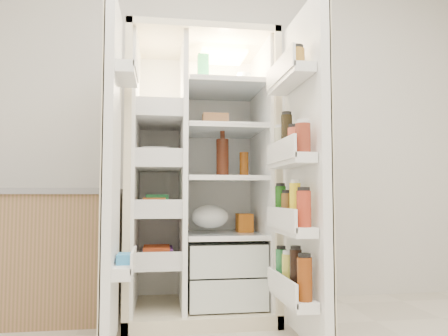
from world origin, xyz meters
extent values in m
cube|color=silver|center=(0.00, 2.00, 1.35)|extent=(4.00, 0.02, 2.70)
cube|color=beige|center=(-0.18, 1.93, 0.90)|extent=(0.92, 0.04, 1.80)
cube|color=beige|center=(-0.62, 1.60, 0.90)|extent=(0.04, 0.70, 1.80)
cube|color=beige|center=(0.26, 1.60, 0.90)|extent=(0.04, 0.70, 1.80)
cube|color=beige|center=(-0.18, 1.60, 1.78)|extent=(0.92, 0.70, 0.04)
cube|color=beige|center=(-0.18, 1.60, 0.04)|extent=(0.92, 0.70, 0.08)
cube|color=white|center=(-0.18, 1.90, 0.92)|extent=(0.84, 0.02, 1.68)
cube|color=white|center=(-0.59, 1.60, 0.92)|extent=(0.02, 0.62, 1.68)
cube|color=white|center=(0.23, 1.60, 0.92)|extent=(0.02, 0.62, 1.68)
cube|color=white|center=(-0.29, 1.60, 0.92)|extent=(0.03, 0.62, 1.68)
cube|color=silver|center=(-0.02, 1.58, 0.18)|extent=(0.47, 0.52, 0.19)
cube|color=silver|center=(-0.02, 1.58, 0.39)|extent=(0.47, 0.52, 0.19)
cube|color=#FFD18C|center=(-0.02, 1.65, 1.72)|extent=(0.30, 0.30, 0.02)
cube|color=silver|center=(-0.44, 1.60, 0.35)|extent=(0.28, 0.58, 0.02)
cube|color=silver|center=(-0.44, 1.60, 0.65)|extent=(0.28, 0.58, 0.02)
cube|color=silver|center=(-0.44, 1.60, 0.95)|extent=(0.28, 0.58, 0.02)
cube|color=silver|center=(-0.44, 1.60, 1.25)|extent=(0.28, 0.58, 0.02)
cube|color=white|center=(-0.02, 1.60, 0.52)|extent=(0.49, 0.58, 0.01)
cube|color=white|center=(-0.02, 1.60, 0.88)|extent=(0.49, 0.58, 0.01)
cube|color=white|center=(-0.02, 1.60, 1.20)|extent=(0.49, 0.58, 0.02)
cube|color=white|center=(-0.02, 1.60, 1.48)|extent=(0.49, 0.58, 0.02)
cube|color=#BF421B|center=(-0.44, 1.60, 0.41)|extent=(0.16, 0.20, 0.10)
cube|color=#227F40|center=(-0.44, 1.60, 0.72)|extent=(0.14, 0.18, 0.12)
cube|color=silver|center=(-0.44, 1.60, 0.99)|extent=(0.20, 0.22, 0.07)
cube|color=yellow|center=(-0.44, 1.60, 1.33)|extent=(0.15, 0.16, 0.14)
cube|color=#632F8F|center=(-0.44, 1.60, 0.40)|extent=(0.18, 0.20, 0.09)
cube|color=orange|center=(-0.44, 1.60, 0.71)|extent=(0.14, 0.18, 0.10)
cube|color=white|center=(-0.44, 1.60, 1.02)|extent=(0.16, 0.16, 0.12)
sphere|color=orange|center=(-0.15, 1.50, 0.12)|extent=(0.07, 0.07, 0.07)
sphere|color=orange|center=(-0.06, 1.54, 0.12)|extent=(0.07, 0.07, 0.07)
sphere|color=orange|center=(0.04, 1.50, 0.12)|extent=(0.07, 0.07, 0.07)
sphere|color=orange|center=(-0.10, 1.64, 0.12)|extent=(0.07, 0.07, 0.07)
ellipsoid|color=#426D24|center=(-0.02, 1.60, 0.40)|extent=(0.26, 0.24, 0.11)
cylinder|color=#461C0F|center=(-0.03, 1.54, 1.01)|extent=(0.08, 0.08, 0.25)
cylinder|color=#75380D|center=(0.11, 1.54, 0.97)|extent=(0.06, 0.06, 0.17)
cube|color=#23814B|center=(-0.16, 1.55, 1.59)|extent=(0.07, 0.07, 0.21)
cylinder|color=white|center=(0.11, 1.54, 1.53)|extent=(0.10, 0.10, 0.09)
cylinder|color=olive|center=(-0.03, 1.72, 1.53)|extent=(0.06, 0.06, 0.08)
cube|color=white|center=(0.08, 1.61, 1.23)|extent=(0.22, 0.09, 0.05)
cube|color=#B27547|center=(-0.08, 1.57, 1.26)|extent=(0.17, 0.09, 0.10)
ellipsoid|color=silver|center=(-0.11, 1.60, 0.60)|extent=(0.24, 0.22, 0.15)
cube|color=orange|center=(0.14, 1.68, 0.59)|extent=(0.10, 0.12, 0.12)
cube|color=white|center=(-0.68, 1.05, 0.90)|extent=(0.05, 0.40, 1.72)
cube|color=beige|center=(-0.70, 1.05, 0.90)|extent=(0.01, 0.40, 1.72)
cube|color=white|center=(-0.61, 1.05, 0.40)|extent=(0.09, 0.32, 0.06)
cube|color=white|center=(-0.61, 1.05, 1.40)|extent=(0.09, 0.32, 0.06)
cube|color=#338CCC|center=(-0.61, 1.05, 0.43)|extent=(0.07, 0.12, 0.10)
cube|color=white|center=(0.32, 0.96, 0.90)|extent=(0.05, 0.58, 1.72)
cube|color=beige|center=(0.35, 0.96, 0.90)|extent=(0.01, 0.58, 1.72)
cube|color=white|center=(0.24, 0.96, 0.26)|extent=(0.11, 0.50, 0.05)
cube|color=white|center=(0.24, 0.96, 0.60)|extent=(0.11, 0.50, 0.05)
cube|color=white|center=(0.24, 0.96, 0.95)|extent=(0.11, 0.50, 0.05)
cube|color=white|center=(0.24, 0.96, 1.38)|extent=(0.11, 0.50, 0.05)
cylinder|color=#75310D|center=(0.24, 0.76, 0.39)|extent=(0.07, 0.07, 0.20)
cylinder|color=black|center=(0.24, 0.89, 0.40)|extent=(0.06, 0.06, 0.22)
cylinder|color=#D4CC46|center=(0.24, 1.02, 0.38)|extent=(0.06, 0.06, 0.18)
cylinder|color=#28783F|center=(0.24, 1.15, 0.38)|extent=(0.06, 0.06, 0.19)
cylinder|color=#A7301B|center=(0.24, 0.76, 0.71)|extent=(0.07, 0.07, 0.17)
cylinder|color=yellow|center=(0.24, 0.89, 0.73)|extent=(0.06, 0.06, 0.21)
cylinder|color=brown|center=(0.24, 1.02, 0.70)|extent=(0.07, 0.07, 0.16)
cylinder|color=#174E11|center=(0.24, 1.15, 0.72)|extent=(0.06, 0.06, 0.20)
cylinder|color=maroon|center=(0.24, 0.76, 1.04)|extent=(0.07, 0.07, 0.14)
cylinder|color=#CC5134|center=(0.24, 0.89, 1.04)|extent=(0.07, 0.07, 0.14)
cylinder|color=black|center=(0.24, 1.02, 1.09)|extent=(0.06, 0.06, 0.23)
cylinder|color=#BAB999|center=(0.24, 1.15, 1.06)|extent=(0.06, 0.06, 0.18)
cylinder|color=olive|center=(0.24, 0.84, 1.45)|extent=(0.08, 0.08, 0.10)
cylinder|color=#903B1A|center=(0.24, 1.06, 1.45)|extent=(0.08, 0.08, 0.10)
cube|color=#9D6E4E|center=(-1.26, 1.72, 0.39)|extent=(1.09, 0.56, 0.78)
cube|color=gray|center=(-1.26, 1.72, 0.80)|extent=(1.13, 0.60, 0.04)
camera|label=1|loc=(-0.43, -1.16, 0.77)|focal=34.00mm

